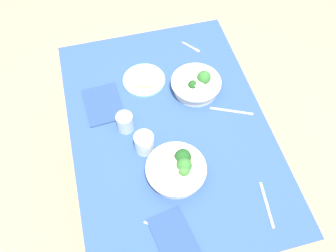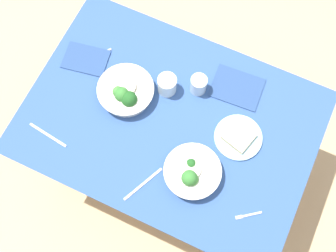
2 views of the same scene
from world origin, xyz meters
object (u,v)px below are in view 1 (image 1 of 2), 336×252
object	(u,v)px
table_knife_left	(231,111)
water_glass_side	(144,143)
table_knife_right	(267,205)
napkin_folded_upper	(173,236)
broccoli_bowl_far	(177,169)
water_glass_center	(125,122)
fork_by_far_bowl	(157,227)
napkin_folded_lower	(103,104)
bread_side_plate	(144,79)
fork_by_near_bowl	(192,47)
broccoli_bowl_near	(197,84)

from	to	relation	value
table_knife_left	water_glass_side	bearing A→B (deg)	-143.39
table_knife_right	napkin_folded_upper	bearing A→B (deg)	-78.79
broccoli_bowl_far	table_knife_left	bearing A→B (deg)	-53.51
water_glass_center	table_knife_right	size ratio (longest dim) A/B	0.48
broccoli_bowl_far	fork_by_far_bowl	distance (m)	0.23
napkin_folded_lower	bread_side_plate	bearing A→B (deg)	-66.80
bread_side_plate	water_glass_center	size ratio (longest dim) A/B	2.27
water_glass_center	table_knife_left	distance (m)	0.47
fork_by_near_bowl	napkin_folded_lower	size ratio (longest dim) A/B	0.42
bread_side_plate	fork_by_far_bowl	size ratio (longest dim) A/B	2.38
water_glass_center	napkin_folded_upper	world-z (taller)	water_glass_center
broccoli_bowl_near	napkin_folded_lower	distance (m)	0.43
broccoli_bowl_near	napkin_folded_lower	xyz separation A→B (m)	(0.02, 0.43, -0.03)
broccoli_bowl_near	table_knife_left	world-z (taller)	broccoli_bowl_near
napkin_folded_lower	table_knife_left	bearing A→B (deg)	-108.28
fork_by_far_bowl	fork_by_near_bowl	bearing A→B (deg)	101.37
bread_side_plate	water_glass_side	xyz separation A→B (m)	(-0.36, 0.08, 0.03)
table_knife_right	napkin_folded_lower	distance (m)	0.82
table_knife_left	fork_by_far_bowl	bearing A→B (deg)	-111.60
broccoli_bowl_far	fork_by_far_bowl	world-z (taller)	broccoli_bowl_far
water_glass_center	fork_by_near_bowl	distance (m)	0.57
table_knife_left	napkin_folded_lower	bearing A→B (deg)	-173.68
water_glass_side	fork_by_far_bowl	world-z (taller)	water_glass_side
table_knife_right	fork_by_far_bowl	bearing A→B (deg)	-85.57
bread_side_plate	napkin_folded_upper	world-z (taller)	bread_side_plate
table_knife_left	napkin_folded_upper	xyz separation A→B (m)	(-0.47, 0.39, 0.00)
water_glass_side	table_knife_right	bearing A→B (deg)	-132.08
broccoli_bowl_near	water_glass_center	size ratio (longest dim) A/B	2.60
fork_by_far_bowl	bread_side_plate	bearing A→B (deg)	117.18
napkin_folded_lower	napkin_folded_upper	bearing A→B (deg)	-166.83
napkin_folded_upper	napkin_folded_lower	xyz separation A→B (m)	(0.65, 0.15, 0.00)
water_glass_center	fork_by_far_bowl	size ratio (longest dim) A/B	1.05
broccoli_bowl_far	napkin_folded_upper	world-z (taller)	broccoli_bowl_far
water_glass_side	napkin_folded_upper	size ratio (longest dim) A/B	0.47
table_knife_right	napkin_folded_lower	xyz separation A→B (m)	(0.63, 0.53, 0.00)
bread_side_plate	table_knife_left	distance (m)	0.43
napkin_folded_lower	water_glass_side	bearing A→B (deg)	-153.90
bread_side_plate	table_knife_right	bearing A→B (deg)	-155.91
water_glass_side	table_knife_left	xyz separation A→B (m)	(0.09, -0.41, -0.04)
broccoli_bowl_near	water_glass_side	bearing A→B (deg)	129.58
table_knife_right	fork_by_near_bowl	bearing A→B (deg)	-170.08
broccoli_bowl_far	napkin_folded_upper	xyz separation A→B (m)	(-0.24, 0.08, -0.03)
fork_by_near_bowl	table_knife_left	world-z (taller)	same
napkin_folded_upper	broccoli_bowl_near	bearing A→B (deg)	-23.79
water_glass_center	table_knife_right	bearing A→B (deg)	-136.46
napkin_folded_lower	fork_by_far_bowl	bearing A→B (deg)	-170.37
broccoli_bowl_far	table_knife_left	distance (m)	0.39
fork_by_near_bowl	water_glass_center	bearing A→B (deg)	-83.77
water_glass_center	fork_by_near_bowl	bearing A→B (deg)	-46.59
table_knife_right	broccoli_bowl_near	bearing A→B (deg)	-163.75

